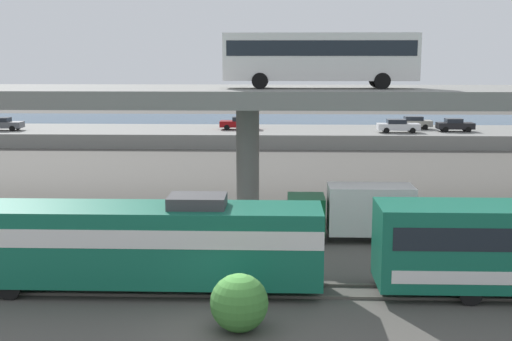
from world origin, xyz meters
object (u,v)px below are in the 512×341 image
at_px(parked_car_2, 240,123).
at_px(service_truck_east, 354,211).
at_px(train_locomotive, 116,241).
at_px(parked_car_4, 455,125).
at_px(parked_car_3, 398,126).
at_px(parked_car_1, 412,122).
at_px(transit_bus_on_overpass, 320,55).
at_px(parked_car_0, 3,124).

bearing_deg(parked_car_2, service_truck_east, 101.70).
distance_m(train_locomotive, parked_car_4, 56.28).
distance_m(train_locomotive, parked_car_3, 52.21).
height_order(parked_car_1, parked_car_2, same).
height_order(train_locomotive, transit_bus_on_overpass, transit_bus_on_overpass).
bearing_deg(parked_car_3, service_truck_east, -103.05).
xyz_separation_m(parked_car_2, parked_car_4, (24.63, -1.32, -0.00)).
xyz_separation_m(service_truck_east, parked_car_3, (9.20, 39.69, 0.71)).
xyz_separation_m(parked_car_2, parked_car_3, (17.96, -2.62, 0.00)).
height_order(train_locomotive, parked_car_4, train_locomotive).
xyz_separation_m(transit_bus_on_overpass, parked_car_2, (-7.19, 35.67, -7.68)).
relative_size(service_truck_east, parked_car_4, 1.66).
distance_m(parked_car_0, parked_car_1, 47.73).
bearing_deg(train_locomotive, parked_car_0, -62.77).
xyz_separation_m(service_truck_east, parked_car_1, (11.50, 43.66, 0.72)).
xyz_separation_m(transit_bus_on_overpass, service_truck_east, (1.57, -6.64, -8.39)).
relative_size(train_locomotive, parked_car_2, 3.75).
bearing_deg(parked_car_0, transit_bus_on_overpass, -44.28).
bearing_deg(transit_bus_on_overpass, parked_car_2, 101.39).
height_order(service_truck_east, parked_car_3, parked_car_3).
bearing_deg(transit_bus_on_overpass, train_locomotive, -122.05).
xyz_separation_m(parked_car_1, parked_car_4, (4.37, -2.66, -0.00)).
height_order(train_locomotive, parked_car_0, train_locomotive).
xyz_separation_m(service_truck_east, parked_car_2, (-8.76, 42.31, 0.71)).
height_order(service_truck_east, parked_car_2, parked_car_2).
height_order(parked_car_2, parked_car_3, same).
bearing_deg(service_truck_east, parked_car_3, -103.05).
bearing_deg(parked_car_1, service_truck_east, 75.24).
height_order(service_truck_east, parked_car_4, parked_car_4).
bearing_deg(transit_bus_on_overpass, service_truck_east, -76.68).
relative_size(parked_car_0, parked_car_4, 1.09).
relative_size(transit_bus_on_overpass, service_truck_east, 1.76).
relative_size(parked_car_2, parked_car_3, 0.97).
height_order(train_locomotive, parked_car_3, train_locomotive).
xyz_separation_m(transit_bus_on_overpass, parked_car_1, (13.07, 37.02, -7.68)).
xyz_separation_m(parked_car_0, parked_car_1, (47.61, 3.34, 0.00)).
relative_size(parked_car_3, parked_car_4, 1.14).
distance_m(transit_bus_on_overpass, parked_car_2, 37.19).
bearing_deg(parked_car_1, parked_car_3, 59.94).
bearing_deg(parked_car_1, transit_bus_on_overpass, 70.55).
distance_m(service_truck_east, parked_car_0, 54.13).
xyz_separation_m(transit_bus_on_overpass, parked_car_4, (17.44, 34.35, -7.68)).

